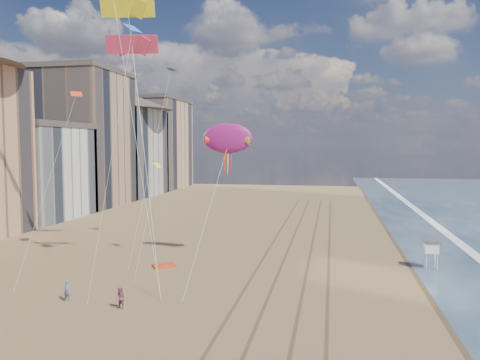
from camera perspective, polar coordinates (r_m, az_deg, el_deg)
name	(u,v)px	position (r m, az deg, el deg)	size (l,w,h in m)	color
wet_sand	(435,251)	(62.66, 22.73, -8.03)	(260.00, 260.00, 0.00)	#42301E
foam	(472,253)	(63.64, 26.47, -7.96)	(260.00, 260.00, 0.00)	white
tracks	(294,265)	(51.79, 6.65, -10.28)	(7.68, 120.00, 0.01)	brown
buildings	(68,142)	(100.19, -20.26, 4.34)	(34.72, 131.35, 29.00)	#C6B284
lifeguard_stand	(431,247)	(53.68, 22.26, -7.59)	(1.62, 1.62, 2.93)	white
grounded_kite	(164,266)	(51.46, -9.25, -10.27)	(2.25, 1.43, 0.26)	#E53E13
show_kite	(228,139)	(51.89, -1.51, 5.05)	(5.00, 7.62, 18.94)	#921667
kite_flyer_a	(67,291)	(42.56, -20.32, -12.55)	(0.64, 0.42, 1.77)	slate
kite_flyer_b	(121,298)	(39.40, -14.36, -13.79)	(0.86, 0.67, 1.77)	#914954
small_kites	(126,80)	(52.32, -13.69, 11.75)	(11.26, 15.27, 13.83)	blue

